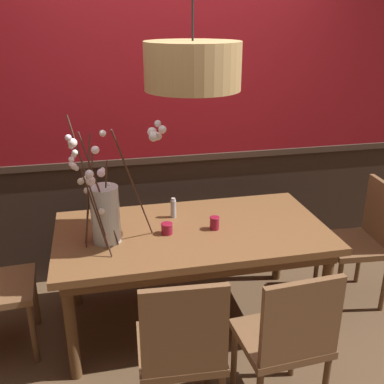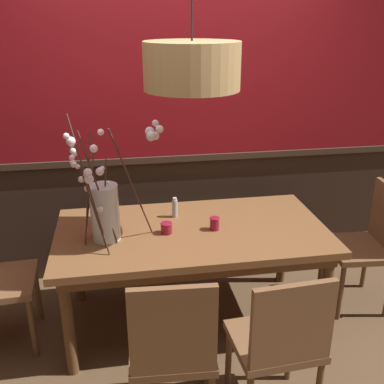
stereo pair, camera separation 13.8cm
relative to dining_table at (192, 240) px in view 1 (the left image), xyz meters
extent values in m
plane|color=brown|center=(0.00, 0.00, -0.65)|extent=(24.00, 24.00, 0.00)
cube|color=#2D2119|center=(0.00, 0.81, -0.16)|extent=(5.80, 0.12, 0.98)
cube|color=#3E2E24|center=(0.00, 0.80, 0.35)|extent=(5.80, 0.14, 0.05)
cube|color=maroon|center=(0.00, 0.81, 1.32)|extent=(5.80, 0.12, 1.98)
cube|color=brown|center=(0.00, 0.00, 0.06)|extent=(1.81, 0.96, 0.05)
cube|color=brown|center=(0.00, 0.00, -0.01)|extent=(1.70, 0.85, 0.08)
cylinder|color=brown|center=(-0.82, -0.39, -0.31)|extent=(0.07, 0.07, 0.68)
cylinder|color=brown|center=(0.82, -0.39, -0.31)|extent=(0.07, 0.07, 0.68)
cylinder|color=brown|center=(-0.82, 0.39, -0.31)|extent=(0.07, 0.07, 0.68)
cylinder|color=brown|center=(0.82, 0.39, -0.31)|extent=(0.07, 0.07, 0.68)
cube|color=brown|center=(0.30, -0.85, -0.19)|extent=(0.47, 0.44, 0.04)
cube|color=brown|center=(0.31, -1.03, 0.05)|extent=(0.42, 0.06, 0.45)
cylinder|color=brown|center=(0.10, -0.69, -0.43)|extent=(0.04, 0.04, 0.44)
cylinder|color=brown|center=(0.48, -0.66, -0.43)|extent=(0.04, 0.04, 0.44)
cube|color=brown|center=(1.25, 0.01, -0.19)|extent=(0.46, 0.48, 0.04)
cube|color=brown|center=(1.44, 0.00, 0.06)|extent=(0.07, 0.43, 0.46)
cylinder|color=brown|center=(1.05, -0.17, -0.43)|extent=(0.04, 0.04, 0.44)
cylinder|color=brown|center=(1.08, 0.22, -0.43)|extent=(0.04, 0.04, 0.44)
cylinder|color=brown|center=(1.41, -0.20, -0.43)|extent=(0.04, 0.04, 0.44)
cylinder|color=brown|center=(1.44, 0.19, -0.43)|extent=(0.04, 0.04, 0.44)
cube|color=brown|center=(0.26, 0.85, -0.19)|extent=(0.41, 0.42, 0.04)
cube|color=brown|center=(0.26, 1.03, 0.04)|extent=(0.38, 0.04, 0.41)
cylinder|color=brown|center=(0.43, 0.66, -0.43)|extent=(0.04, 0.04, 0.44)
cylinder|color=brown|center=(0.08, 0.67, -0.43)|extent=(0.04, 0.04, 0.44)
cylinder|color=brown|center=(0.43, 1.02, -0.43)|extent=(0.04, 0.04, 0.44)
cylinder|color=brown|center=(0.09, 1.03, -0.43)|extent=(0.04, 0.04, 0.44)
cube|color=brown|center=(-0.27, 0.83, -0.20)|extent=(0.47, 0.44, 0.04)
cube|color=brown|center=(-0.25, 1.01, 0.04)|extent=(0.42, 0.07, 0.44)
cylinder|color=brown|center=(-0.09, 0.64, -0.44)|extent=(0.04, 0.04, 0.43)
cylinder|color=brown|center=(-0.47, 0.67, -0.44)|extent=(0.04, 0.04, 0.43)
cylinder|color=brown|center=(-0.07, 0.99, -0.44)|extent=(0.04, 0.04, 0.43)
cylinder|color=brown|center=(-0.44, 1.01, -0.44)|extent=(0.04, 0.04, 0.43)
cube|color=brown|center=(-0.25, -0.81, -0.19)|extent=(0.46, 0.47, 0.04)
cube|color=brown|center=(-0.26, -1.01, 0.07)|extent=(0.41, 0.06, 0.47)
cylinder|color=brown|center=(-0.42, -0.61, -0.43)|extent=(0.04, 0.04, 0.44)
cylinder|color=brown|center=(-0.05, -0.64, -0.43)|extent=(0.04, 0.04, 0.44)
cube|color=brown|center=(-1.25, -0.02, -0.19)|extent=(0.44, 0.48, 0.04)
cylinder|color=brown|center=(-1.09, 0.19, -0.43)|extent=(0.04, 0.04, 0.44)
cylinder|color=brown|center=(-1.06, -0.20, -0.43)|extent=(0.04, 0.04, 0.44)
cylinder|color=silver|center=(-0.56, -0.04, 0.27)|extent=(0.18, 0.18, 0.37)
cylinder|color=silver|center=(-0.56, -0.04, 0.13)|extent=(0.16, 0.16, 0.08)
cylinder|color=#472D23|center=(-0.56, -0.05, 0.36)|extent=(0.07, 0.08, 0.54)
sphere|color=white|center=(-0.54, -0.05, 0.43)|extent=(0.03, 0.03, 0.03)
sphere|color=white|center=(-0.57, -0.02, 0.33)|extent=(0.05, 0.05, 0.05)
sphere|color=white|center=(-0.53, -0.02, 0.45)|extent=(0.03, 0.03, 0.03)
sphere|color=white|center=(-0.56, -0.03, 0.55)|extent=(0.03, 0.03, 0.03)
sphere|color=white|center=(-0.53, -0.06, 0.40)|extent=(0.04, 0.04, 0.04)
cylinder|color=#472D23|center=(-0.59, -0.12, 0.45)|extent=(0.19, 0.02, 0.73)
sphere|color=white|center=(-0.59, -0.17, 0.72)|extent=(0.05, 0.05, 0.05)
sphere|color=white|center=(-0.55, -0.21, 0.82)|extent=(0.04, 0.04, 0.04)
sphere|color=white|center=(-0.57, -0.15, 0.57)|extent=(0.05, 0.05, 0.05)
cylinder|color=#472D23|center=(-0.62, -0.14, 0.34)|extent=(0.13, 0.07, 0.51)
sphere|color=white|center=(-0.59, -0.15, 0.33)|extent=(0.04, 0.04, 0.04)
sphere|color=white|center=(-0.63, -0.19, 0.55)|extent=(0.04, 0.04, 0.04)
sphere|color=white|center=(-0.63, -0.18, 0.54)|extent=(0.06, 0.06, 0.06)
sphere|color=white|center=(-0.64, -0.18, 0.58)|extent=(0.05, 0.05, 0.05)
cylinder|color=#472D23|center=(-0.66, -0.02, 0.42)|extent=(0.09, 0.22, 0.67)
sphere|color=white|center=(-0.67, -0.01, 0.49)|extent=(0.04, 0.04, 0.04)
sphere|color=white|center=(-0.73, -0.01, 0.58)|extent=(0.04, 0.04, 0.04)
sphere|color=white|center=(-0.74, 0.02, 0.62)|extent=(0.04, 0.04, 0.04)
sphere|color=white|center=(-0.73, 0.02, 0.70)|extent=(0.03, 0.03, 0.03)
cylinder|color=#472D23|center=(-0.65, 0.04, 0.36)|extent=(0.10, 0.22, 0.54)
sphere|color=white|center=(-0.64, 0.04, 0.38)|extent=(0.04, 0.04, 0.04)
sphere|color=white|center=(-0.71, 0.06, 0.54)|extent=(0.03, 0.03, 0.03)
sphere|color=white|center=(-0.72, 0.06, 0.63)|extent=(0.03, 0.03, 0.03)
sphere|color=white|center=(-0.66, 0.06, 0.40)|extent=(0.04, 0.04, 0.04)
sphere|color=white|center=(-0.74, 0.09, 0.56)|extent=(0.03, 0.03, 0.03)
sphere|color=white|center=(-0.70, 0.08, 0.45)|extent=(0.04, 0.04, 0.04)
cylinder|color=#472D23|center=(-0.39, -0.15, 0.47)|extent=(0.24, 0.30, 0.78)
sphere|color=white|center=(-0.23, -0.29, 0.85)|extent=(0.04, 0.04, 0.04)
sphere|color=white|center=(-0.28, -0.22, 0.82)|extent=(0.05, 0.05, 0.05)
sphere|color=white|center=(-0.25, -0.24, 0.80)|extent=(0.05, 0.05, 0.05)
sphere|color=white|center=(-0.27, -0.26, 0.80)|extent=(0.05, 0.05, 0.05)
sphere|color=white|center=(-0.25, -0.23, 0.87)|extent=(0.04, 0.04, 0.04)
cylinder|color=#472D23|center=(-0.64, -0.17, 0.50)|extent=(0.20, 0.19, 0.82)
sphere|color=white|center=(-0.71, -0.21, 0.78)|extent=(0.05, 0.05, 0.05)
sphere|color=white|center=(-0.70, -0.23, 0.73)|extent=(0.03, 0.03, 0.03)
sphere|color=white|center=(-0.73, -0.26, 0.82)|extent=(0.03, 0.03, 0.03)
cylinder|color=maroon|center=(-0.18, -0.03, 0.12)|extent=(0.07, 0.07, 0.07)
torus|color=#A81B37|center=(-0.18, -0.03, 0.15)|extent=(0.08, 0.08, 0.01)
cylinder|color=silver|center=(-0.18, -0.03, 0.11)|extent=(0.05, 0.05, 0.04)
cylinder|color=maroon|center=(0.15, -0.03, 0.13)|extent=(0.06, 0.06, 0.09)
torus|color=#A81B37|center=(0.15, -0.03, 0.17)|extent=(0.07, 0.07, 0.01)
cylinder|color=silver|center=(0.15, -0.03, 0.11)|extent=(0.04, 0.04, 0.04)
cylinder|color=#ADADB2|center=(-0.09, 0.22, 0.15)|extent=(0.04, 0.04, 0.13)
cylinder|color=beige|center=(-0.09, 0.22, 0.22)|extent=(0.03, 0.03, 0.02)
cylinder|color=tan|center=(-0.01, -0.07, 1.15)|extent=(0.56, 0.56, 0.27)
sphere|color=#F9EAB7|center=(-0.01, -0.07, 1.11)|extent=(0.14, 0.14, 0.14)
camera|label=1|loc=(-0.59, -2.67, 1.43)|focal=42.31mm
camera|label=2|loc=(-0.46, -2.70, 1.43)|focal=42.31mm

